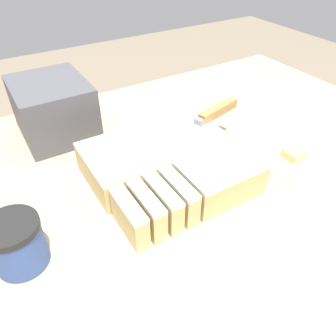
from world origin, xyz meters
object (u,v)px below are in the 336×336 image
object	(u,v)px
cake_board	(168,182)
coffee_cup	(17,244)
brownie	(294,154)
cake	(169,166)
storage_box	(53,109)
knife	(209,116)

from	to	relation	value
cake_board	coffee_cup	size ratio (longest dim) A/B	3.92
coffee_cup	brownie	xyz separation A→B (m)	(0.61, -0.03, -0.03)
cake	brownie	size ratio (longest dim) A/B	6.88
cake_board	cake	bearing A→B (deg)	42.89
storage_box	brownie	bearing A→B (deg)	-43.24
knife	brownie	world-z (taller)	knife
coffee_cup	storage_box	xyz separation A→B (m)	(0.17, 0.37, 0.02)
cake	knife	xyz separation A→B (m)	(0.15, 0.06, 0.05)
cake	coffee_cup	distance (m)	0.32
storage_box	knife	bearing A→B (deg)	-41.75
cake_board	storage_box	xyz separation A→B (m)	(-0.14, 0.33, 0.07)
cake	cake_board	bearing A→B (deg)	-137.11
knife	storage_box	xyz separation A→B (m)	(-0.29, 0.26, -0.02)
knife	brownie	bearing A→B (deg)	119.76
knife	storage_box	size ratio (longest dim) A/B	1.67
knife	storage_box	bearing A→B (deg)	-55.91
cake_board	coffee_cup	xyz separation A→B (m)	(-0.31, -0.05, 0.04)
cake	storage_box	bearing A→B (deg)	114.03
cake	storage_box	world-z (taller)	storage_box
cake_board	storage_box	size ratio (longest dim) A/B	1.71
cake_board	knife	world-z (taller)	knife
storage_box	cake	bearing A→B (deg)	-65.97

